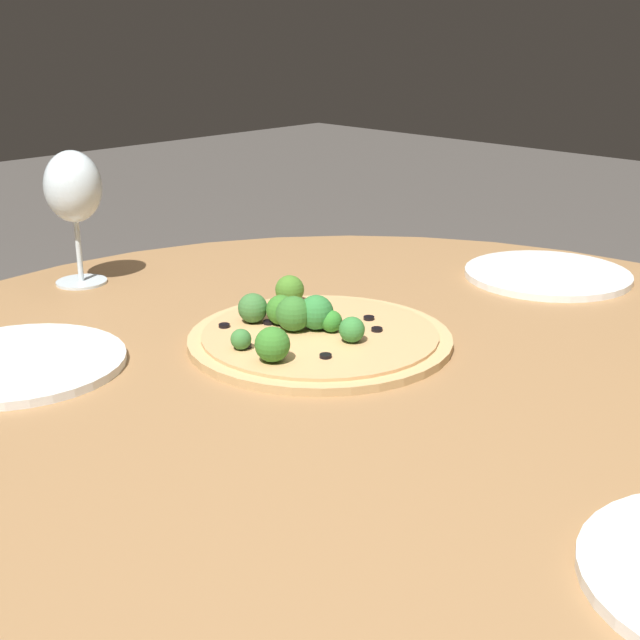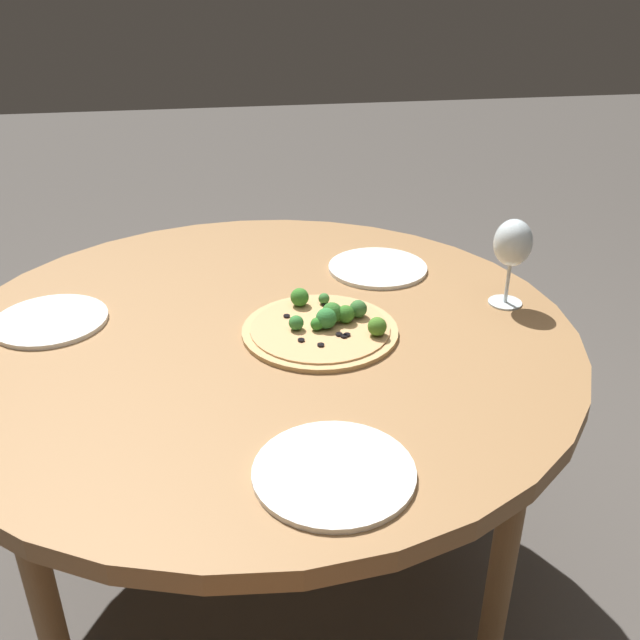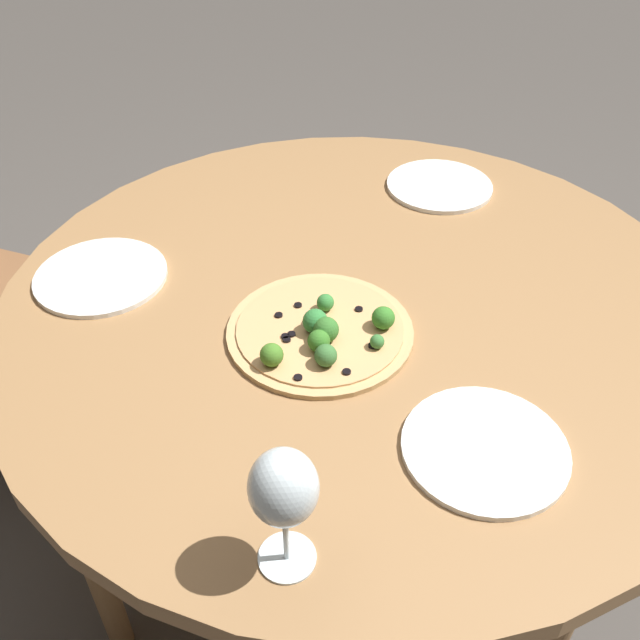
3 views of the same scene
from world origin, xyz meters
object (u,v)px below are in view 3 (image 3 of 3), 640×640
object	(u,v)px
wine_glass	(284,490)
plate_side	(485,449)
plate_far	(439,186)
pizza	(321,331)
plate_near	(101,276)

from	to	relation	value
wine_glass	plate_side	bearing A→B (deg)	-133.55
wine_glass	plate_far	distance (m)	1.00
plate_far	plate_side	bearing A→B (deg)	102.16
wine_glass	pizza	bearing A→B (deg)	-81.27
pizza	plate_side	bearing A→B (deg)	147.78
plate_side	pizza	bearing A→B (deg)	-32.22
pizza	wine_glass	bearing A→B (deg)	98.73
wine_glass	plate_far	bearing A→B (deg)	-93.79
pizza	wine_glass	distance (m)	0.45
pizza	plate_far	distance (m)	0.58
pizza	plate_far	size ratio (longest dim) A/B	1.35
plate_side	plate_far	bearing A→B (deg)	-77.84
wine_glass	plate_near	xyz separation A→B (m)	(0.51, -0.48, -0.14)
plate_side	plate_near	bearing A→B (deg)	-18.08
plate_near	plate_side	size ratio (longest dim) A/B	1.03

